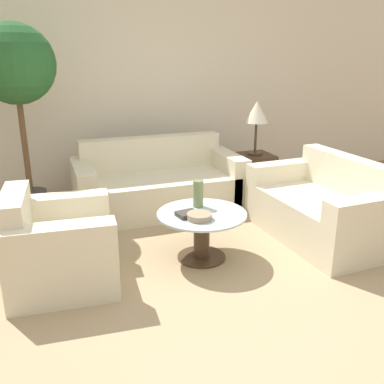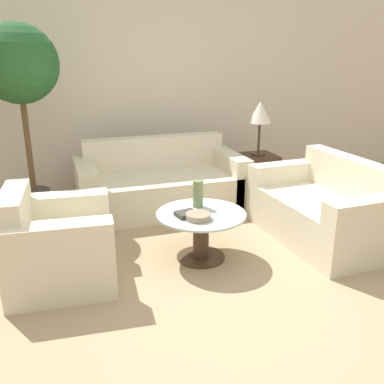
{
  "view_description": "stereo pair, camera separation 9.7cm",
  "coord_description": "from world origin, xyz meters",
  "px_view_note": "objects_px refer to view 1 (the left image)",
  "views": [
    {
      "loc": [
        -1.3,
        -2.5,
        1.78
      ],
      "look_at": [
        -0.04,
        0.99,
        0.55
      ],
      "focal_mm": 40.0,
      "sensor_mm": 36.0,
      "label": 1
    },
    {
      "loc": [
        -1.21,
        -2.53,
        1.78
      ],
      "look_at": [
        -0.04,
        0.99,
        0.55
      ],
      "focal_mm": 40.0,
      "sensor_mm": 36.0,
      "label": 2
    }
  ],
  "objects_px": {
    "vase": "(198,194)",
    "book_stack": "(187,214)",
    "table_lamp": "(257,114)",
    "potted_plant": "(16,75)",
    "armchair": "(55,250)",
    "coffee_table": "(202,229)",
    "loveseat": "(324,210)",
    "bowl": "(199,216)",
    "sofa_main": "(158,186)"
  },
  "relations": [
    {
      "from": "vase",
      "to": "book_stack",
      "type": "height_order",
      "value": "vase"
    },
    {
      "from": "table_lamp",
      "to": "book_stack",
      "type": "distance_m",
      "value": 2.03
    },
    {
      "from": "potted_plant",
      "to": "armchair",
      "type": "bearing_deg",
      "value": -83.39
    },
    {
      "from": "armchair",
      "to": "coffee_table",
      "type": "distance_m",
      "value": 1.24
    },
    {
      "from": "loveseat",
      "to": "bowl",
      "type": "relative_size",
      "value": 7.01
    },
    {
      "from": "loveseat",
      "to": "table_lamp",
      "type": "relative_size",
      "value": 2.3
    },
    {
      "from": "armchair",
      "to": "vase",
      "type": "relative_size",
      "value": 3.8
    },
    {
      "from": "armchair",
      "to": "coffee_table",
      "type": "xyz_separation_m",
      "value": [
        1.24,
        -0.01,
        0.0
      ]
    },
    {
      "from": "table_lamp",
      "to": "potted_plant",
      "type": "xyz_separation_m",
      "value": [
        -2.63,
        0.15,
        0.49
      ]
    },
    {
      "from": "armchair",
      "to": "vase",
      "type": "distance_m",
      "value": 1.3
    },
    {
      "from": "loveseat",
      "to": "book_stack",
      "type": "height_order",
      "value": "loveseat"
    },
    {
      "from": "potted_plant",
      "to": "bowl",
      "type": "height_order",
      "value": "potted_plant"
    },
    {
      "from": "armchair",
      "to": "book_stack",
      "type": "xyz_separation_m",
      "value": [
        1.1,
        -0.04,
        0.17
      ]
    },
    {
      "from": "vase",
      "to": "potted_plant",
      "type": "bearing_deg",
      "value": 137.23
    },
    {
      "from": "loveseat",
      "to": "potted_plant",
      "type": "bearing_deg",
      "value": -120.21
    },
    {
      "from": "sofa_main",
      "to": "book_stack",
      "type": "bearing_deg",
      "value": -95.13
    },
    {
      "from": "armchair",
      "to": "sofa_main",
      "type": "bearing_deg",
      "value": -37.63
    },
    {
      "from": "vase",
      "to": "loveseat",
      "type": "bearing_deg",
      "value": -5.07
    },
    {
      "from": "armchair",
      "to": "table_lamp",
      "type": "distance_m",
      "value": 2.9
    },
    {
      "from": "table_lamp",
      "to": "bowl",
      "type": "xyz_separation_m",
      "value": [
        -1.29,
        -1.47,
        -0.6
      ]
    },
    {
      "from": "loveseat",
      "to": "sofa_main",
      "type": "bearing_deg",
      "value": -137.01
    },
    {
      "from": "table_lamp",
      "to": "vase",
      "type": "distance_m",
      "value": 1.75
    },
    {
      "from": "potted_plant",
      "to": "book_stack",
      "type": "distance_m",
      "value": 2.26
    },
    {
      "from": "potted_plant",
      "to": "vase",
      "type": "relative_size",
      "value": 8.36
    },
    {
      "from": "vase",
      "to": "book_stack",
      "type": "distance_m",
      "value": 0.27
    },
    {
      "from": "potted_plant",
      "to": "loveseat",
      "type": "bearing_deg",
      "value": -27.86
    },
    {
      "from": "armchair",
      "to": "table_lamp",
      "type": "height_order",
      "value": "table_lamp"
    },
    {
      "from": "table_lamp",
      "to": "potted_plant",
      "type": "relative_size",
      "value": 0.32
    },
    {
      "from": "coffee_table",
      "to": "vase",
      "type": "bearing_deg",
      "value": 80.9
    },
    {
      "from": "coffee_table",
      "to": "table_lamp",
      "type": "relative_size",
      "value": 1.21
    },
    {
      "from": "armchair",
      "to": "bowl",
      "type": "xyz_separation_m",
      "value": [
        1.17,
        -0.14,
        0.18
      ]
    },
    {
      "from": "armchair",
      "to": "loveseat",
      "type": "bearing_deg",
      "value": -84.87
    },
    {
      "from": "bowl",
      "to": "loveseat",
      "type": "bearing_deg",
      "value": 7.19
    },
    {
      "from": "sofa_main",
      "to": "table_lamp",
      "type": "distance_m",
      "value": 1.47
    },
    {
      "from": "sofa_main",
      "to": "potted_plant",
      "type": "height_order",
      "value": "potted_plant"
    },
    {
      "from": "table_lamp",
      "to": "book_stack",
      "type": "height_order",
      "value": "table_lamp"
    },
    {
      "from": "potted_plant",
      "to": "sofa_main",
      "type": "bearing_deg",
      "value": -4.97
    },
    {
      "from": "potted_plant",
      "to": "book_stack",
      "type": "height_order",
      "value": "potted_plant"
    },
    {
      "from": "table_lamp",
      "to": "bowl",
      "type": "height_order",
      "value": "table_lamp"
    },
    {
      "from": "loveseat",
      "to": "bowl",
      "type": "bearing_deg",
      "value": -85.16
    },
    {
      "from": "armchair",
      "to": "loveseat",
      "type": "distance_m",
      "value": 2.56
    },
    {
      "from": "vase",
      "to": "coffee_table",
      "type": "bearing_deg",
      "value": -99.1
    },
    {
      "from": "sofa_main",
      "to": "bowl",
      "type": "relative_size",
      "value": 8.86
    },
    {
      "from": "bowl",
      "to": "book_stack",
      "type": "relative_size",
      "value": 1.07
    },
    {
      "from": "table_lamp",
      "to": "book_stack",
      "type": "xyz_separation_m",
      "value": [
        -1.37,
        -1.37,
        -0.6
      ]
    },
    {
      "from": "book_stack",
      "to": "table_lamp",
      "type": "bearing_deg",
      "value": 34.62
    },
    {
      "from": "loveseat",
      "to": "vase",
      "type": "bearing_deg",
      "value": -97.42
    },
    {
      "from": "sofa_main",
      "to": "bowl",
      "type": "xyz_separation_m",
      "value": [
        -0.05,
        -1.5,
        0.19
      ]
    },
    {
      "from": "sofa_main",
      "to": "vase",
      "type": "relative_size",
      "value": 7.67
    },
    {
      "from": "coffee_table",
      "to": "vase",
      "type": "relative_size",
      "value": 3.2
    }
  ]
}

